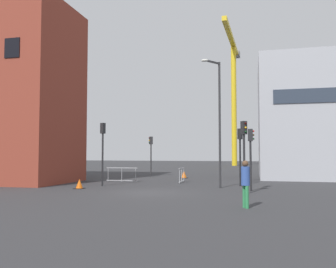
{
  "coord_description": "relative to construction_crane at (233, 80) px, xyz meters",
  "views": [
    {
      "loc": [
        5.67,
        -18.98,
        2.16
      ],
      "look_at": [
        0.0,
        4.51,
        3.45
      ],
      "focal_mm": 38.41,
      "sensor_mm": 36.0,
      "label": 1
    }
  ],
  "objects": [
    {
      "name": "ground",
      "position": [
        -2.24,
        -43.56,
        -14.85
      ],
      "size": [
        160.0,
        160.0,
        0.0
      ],
      "primitive_type": "plane",
      "color": "#333335"
    },
    {
      "name": "brick_building",
      "position": [
        -14.86,
        -39.36,
        -8.33
      ],
      "size": [
        10.34,
        6.62,
        13.05
      ],
      "color": "brown",
      "rests_on": "ground"
    },
    {
      "name": "office_block",
      "position": [
        10.35,
        -28.79,
        -9.72
      ],
      "size": [
        13.03,
        9.8,
        10.25
      ],
      "color": "#A8AAB2",
      "rests_on": "ground"
    },
    {
      "name": "construction_crane",
      "position": [
        0.0,
        0.0,
        0.0
      ],
      "size": [
        1.78,
        20.26,
        21.71
      ],
      "color": "yellow",
      "rests_on": "ground"
    },
    {
      "name": "streetlamp_tall",
      "position": [
        1.22,
        -40.11,
        -10.27
      ],
      "size": [
        1.07,
        1.26,
        7.92
      ],
      "color": "#2D2D30",
      "rests_on": "ground"
    },
    {
      "name": "traffic_light_far",
      "position": [
        -6.36,
        -40.46,
        -12.07
      ],
      "size": [
        0.39,
        0.34,
        4.16
      ],
      "color": "#232326",
      "rests_on": "ground"
    },
    {
      "name": "traffic_light_near",
      "position": [
        -5.88,
        -30.71,
        -12.36
      ],
      "size": [
        0.39,
        0.35,
        3.69
      ],
      "color": "#2D2D30",
      "rests_on": "ground"
    },
    {
      "name": "traffic_light_median",
      "position": [
        2.5,
        -38.4,
        -12.3
      ],
      "size": [
        0.33,
        0.39,
        3.78
      ],
      "color": "black",
      "rests_on": "ground"
    },
    {
      "name": "traffic_light_corner",
      "position": [
        3.21,
        -41.47,
        -12.44
      ],
      "size": [
        0.37,
        0.25,
        3.54
      ],
      "color": "#232326",
      "rests_on": "ground"
    },
    {
      "name": "traffic_light_verge",
      "position": [
        2.89,
        -43.26,
        -12.26
      ],
      "size": [
        0.36,
        0.38,
        3.84
      ],
      "color": "#232326",
      "rests_on": "ground"
    },
    {
      "name": "pedestrian_walking",
      "position": [
        3.06,
        -48.0,
        -13.75
      ],
      "size": [
        0.34,
        0.34,
        1.87
      ],
      "color": "#2D844C",
      "rests_on": "ground"
    },
    {
      "name": "safety_barrier_right_run",
      "position": [
        -6.33,
        -36.97,
        -14.29
      ],
      "size": [
        2.45,
        0.08,
        1.08
      ],
      "color": "#9EA0A5",
      "rests_on": "ground"
    },
    {
      "name": "safety_barrier_rear",
      "position": [
        -1.76,
        -36.76,
        -14.29
      ],
      "size": [
        0.08,
        1.85,
        1.08
      ],
      "color": "#B2B5BA",
      "rests_on": "ground"
    },
    {
      "name": "traffic_cone_on_verge",
      "position": [
        -2.58,
        -31.76,
        -14.55
      ],
      "size": [
        0.64,
        0.64,
        0.64
      ],
      "color": "black",
      "rests_on": "ground"
    },
    {
      "name": "traffic_cone_orange",
      "position": [
        -6.97,
        -42.46,
        -14.58
      ],
      "size": [
        0.58,
        0.58,
        0.59
      ],
      "color": "black",
      "rests_on": "ground"
    }
  ]
}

